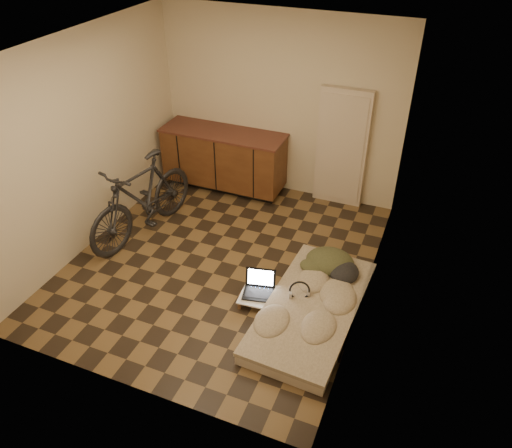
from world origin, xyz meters
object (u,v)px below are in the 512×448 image
at_px(bicycle, 141,194).
at_px(futon, 312,309).
at_px(laptop, 259,288).
at_px(lap_desk, 268,297).

bearing_deg(bicycle, futon, -3.44).
bearing_deg(laptop, bicycle, 149.39).
height_order(futon, laptop, laptop).
xyz_separation_m(bicycle, lap_desk, (2.00, -0.66, -0.51)).
bearing_deg(lap_desk, laptop, 157.27).
distance_m(bicycle, futon, 2.63).
height_order(bicycle, lap_desk, bicycle).
xyz_separation_m(futon, laptop, (-0.63, 0.03, 0.07)).
bearing_deg(lap_desk, bicycle, 157.01).
xyz_separation_m(futon, lap_desk, (-0.50, -0.01, 0.01)).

